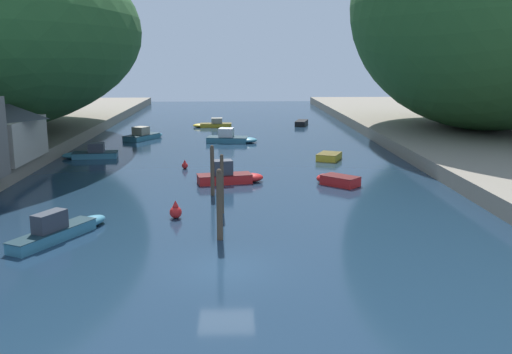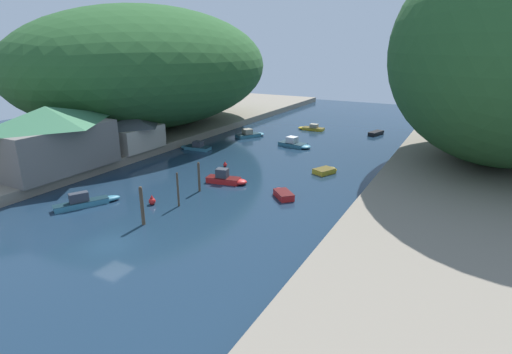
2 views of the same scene
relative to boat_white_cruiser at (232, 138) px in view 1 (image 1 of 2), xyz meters
The scene contains 17 objects.
water_surface 7.83m from the boat_white_cruiser, 91.68° to the right, with size 130.00×130.00×0.00m, color #192D42.
right_bank 27.69m from the boat_white_cruiser, 16.39° to the right, with size 22.00×120.00×1.19m.
hillside_right 31.16m from the boat_white_cruiser, ahead, with size 28.82×40.35×27.10m.
boat_white_cruiser is the anchor object (origin of this frame).
boat_yellow_tender 20.23m from the boat_white_cruiser, 90.25° to the right, with size 5.14×2.46×1.73m.
boat_navy_launch 34.13m from the boat_white_cruiser, 104.90° to the right, with size 3.97×6.28×1.56m.
boat_moored_right 15.97m from the boat_white_cruiser, 145.15° to the right, with size 5.17×2.27×1.36m.
boat_small_dinghy 18.31m from the boat_white_cruiser, 58.59° to the left, with size 2.42×4.63×0.67m.
boat_open_rowboat 14.00m from the boat_white_cruiser, 50.24° to the right, with size 2.91×3.65×0.63m.
boat_near_quay 22.48m from the boat_white_cruiser, 70.25° to the right, with size 3.37×3.34×0.71m.
boat_far_right_bank 13.98m from the boat_white_cruiser, 100.83° to the left, with size 5.15×1.80×1.20m.
boat_mid_channel 10.33m from the boat_white_cruiser, 163.57° to the left, with size 4.39×5.64×1.47m.
mooring_post_nearest 33.64m from the boat_white_cruiser, 90.99° to the right, with size 0.32×0.32×3.71m.
mooring_post_second 28.64m from the boat_white_cruiser, 91.11° to the right, with size 0.21×0.21×3.59m.
mooring_post_middle 24.13m from the boat_white_cruiser, 93.05° to the right, with size 0.26×0.26×3.43m.
channel_buoy_near 29.75m from the boat_white_cruiser, 96.24° to the right, with size 0.71×0.71×1.06m.
channel_buoy_far 15.21m from the boat_white_cruiser, 104.96° to the right, with size 0.51×0.51×0.77m.
Camera 1 is at (0.37, -23.78, 9.23)m, focal length 40.00 mm.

